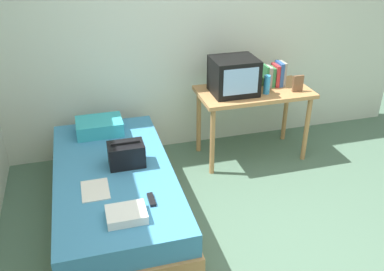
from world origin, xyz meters
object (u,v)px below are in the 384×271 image
Objects in this scene: water_bottle at (267,85)px; bed at (116,194)px; book_row at (274,75)px; magazine at (95,190)px; desk at (254,99)px; folded_towel at (126,214)px; remote_dark at (151,200)px; handbag at (126,154)px; tv at (234,76)px; pillow at (99,126)px; picture_frame at (298,84)px.

bed is at bearing -160.77° from water_bottle.
book_row is 2.23m from magazine.
book_row is at bearing 48.19° from water_bottle.
desk reaches higher than folded_towel.
remote_dark is 0.26m from folded_towel.
book_row reaches higher than handbag.
remote_dark is 0.56× the size of folded_towel.
tv is 0.49m from book_row.
water_bottle is at bearing -55.42° from desk.
water_bottle is (0.08, -0.12, 0.19)m from desk.
desk is 4.66× the size of book_row.
pillow is (-1.58, 0.04, -0.12)m from desk.
desk is 3.87× the size of handbag.
water_bottle is at bearing 174.13° from picture_frame.
folded_towel is at bearing -141.39° from book_row.
book_row is 2.03m from remote_dark.
tv is 1.65m from remote_dark.
remote_dark is at bearing 36.34° from folded_towel.
magazine is (-1.78, -0.82, -0.38)m from water_bottle.
water_bottle is at bearing 37.58° from remote_dark.
bed is at bearing 57.18° from magazine.
folded_towel is at bearing -143.66° from remote_dark.
water_bottle is 1.22× the size of remote_dark.
pillow is (-1.35, 0.05, -0.40)m from tv.
remote_dark is (-1.31, -1.18, -0.18)m from desk.
pillow is 0.98m from magazine.
tv is at bearing 161.70° from water_bottle.
pillow is (-1.66, 0.15, -0.31)m from water_bottle.
picture_frame reaches higher than bed.
magazine is at bearing 147.83° from remote_dark.
water_bottle is 0.25m from book_row.
water_bottle is at bearing -18.30° from tv.
pillow is 1.56× the size of folded_towel.
tv reaches higher than water_bottle.
handbag is at bearing -75.43° from pillow.
desk is 6.12× the size of water_bottle.
water_bottle is 1.60m from handbag.
handbag is at bearing -161.13° from water_bottle.
tv is at bearing 47.57° from remote_dark.
magazine is 0.47m from remote_dark.
remote_dark is (-1.07, -1.17, -0.46)m from tv.
book_row is 1.86m from pillow.
picture_frame is at bearing 31.10° from remote_dark.
picture_frame is 1.09× the size of remote_dark.
water_bottle is (0.32, -0.10, -0.09)m from tv.
handbag is (-1.18, -0.61, -0.37)m from tv.
handbag reaches higher than bed.
pillow is at bearing 178.64° from desk.
bed is 0.78m from pillow.
picture_frame reaches higher than desk.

